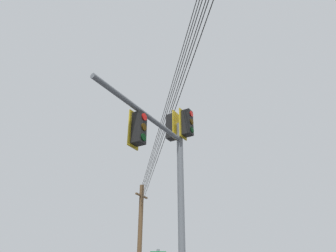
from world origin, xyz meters
The scene contains 3 objects.
signal_mast_assembly centered at (-0.71, 1.40, 4.95)m, with size 2.24×4.06×7.01m.
utility_pole_wooden centered at (3.23, -13.97, 4.55)m, with size 0.71×1.60×8.93m.
overhead_wire_span centered at (-1.38, 2.33, 8.39)m, with size 9.25×32.62×2.23m.
Camera 1 is at (-1.61, 10.02, 1.69)m, focal length 32.95 mm.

